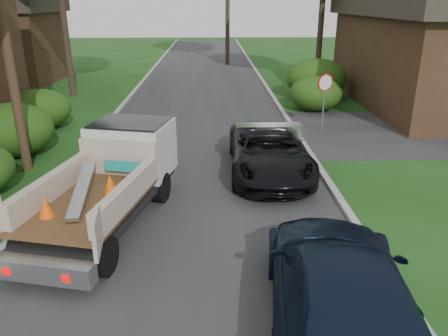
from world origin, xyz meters
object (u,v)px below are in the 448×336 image
stop_sign (325,91)px  navy_suv (341,294)px  flatbed_truck (117,169)px  black_pickup (269,151)px

stop_sign → navy_suv: 12.18m
stop_sign → navy_suv: stop_sign is taller
flatbed_truck → black_pickup: (4.26, 2.63, -0.44)m
stop_sign → navy_suv: size_ratio=0.44×
flatbed_truck → black_pickup: 5.02m
stop_sign → black_pickup: size_ratio=0.47×
stop_sign → black_pickup: 5.40m
stop_sign → navy_suv: bearing=-102.3°
stop_sign → black_pickup: (-2.80, -4.50, -1.04)m
stop_sign → black_pickup: stop_sign is taller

